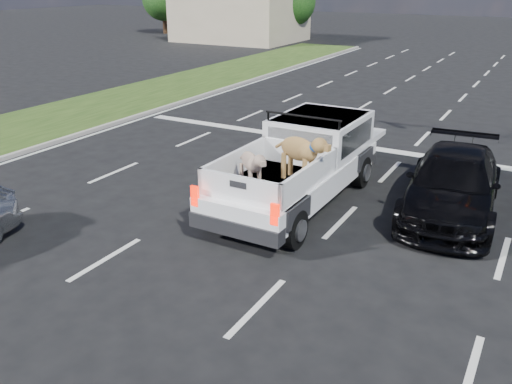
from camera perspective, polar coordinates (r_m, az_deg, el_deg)
ground at (r=10.38m, az=-8.49°, el=-9.29°), size 160.00×160.00×0.00m
road_markings at (r=15.55m, az=6.25°, el=1.65°), size 17.75×60.00×0.01m
grass_median_left at (r=22.08m, az=-23.11°, el=6.20°), size 5.00×60.00×0.10m
curb_left at (r=20.24m, az=-18.76°, el=5.56°), size 0.15×60.00×0.14m
building_left at (r=50.09m, az=-1.67°, el=18.14°), size 10.00×8.00×4.40m
tree_far_b at (r=53.85m, az=-4.40°, el=19.50°), size 4.20×4.20×5.40m
tree_far_c at (r=49.90m, az=3.76°, el=19.35°), size 4.20×4.20×5.40m
pickup_truck at (r=13.46m, az=4.81°, el=3.14°), size 2.32×5.95×2.22m
black_coupe at (r=13.64m, az=20.00°, el=0.78°), size 2.50×5.22×1.47m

